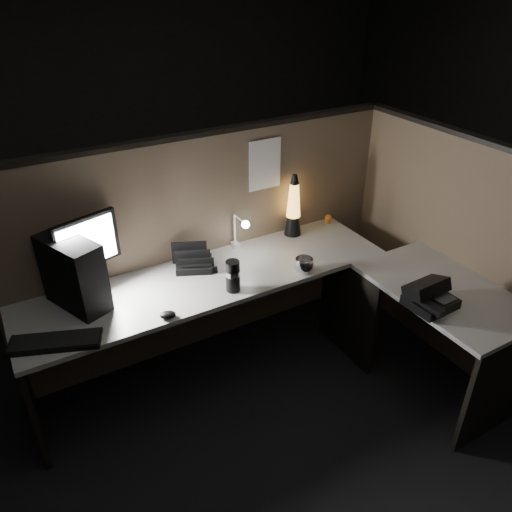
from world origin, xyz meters
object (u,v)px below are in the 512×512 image
lava_lamp (293,210)px  desk_phone (429,296)px  pc_tower (73,274)px  keyboard (55,342)px  monitor (88,249)px

lava_lamp → desk_phone: 1.11m
pc_tower → lava_lamp: bearing=-18.3°
pc_tower → keyboard: pc_tower is taller
keyboard → lava_lamp: lava_lamp is taller
pc_tower → lava_lamp: size_ratio=0.92×
pc_tower → desk_phone: pc_tower is taller
lava_lamp → desk_phone: bearing=-80.2°
pc_tower → monitor: bearing=11.5°
monitor → desk_phone: bearing=-50.5°
monitor → desk_phone: size_ratio=1.77×
desk_phone → pc_tower: bearing=148.0°
pc_tower → keyboard: bearing=-145.7°
keyboard → lava_lamp: bearing=34.5°
pc_tower → lava_lamp: 1.51m
desk_phone → lava_lamp: bearing=97.7°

